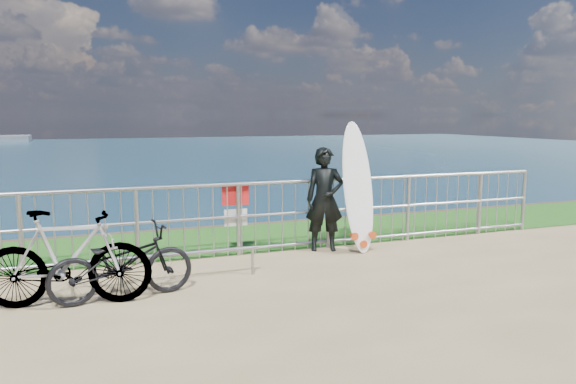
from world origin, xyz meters
name	(u,v)px	position (x,y,z in m)	size (l,w,h in m)	color
grass_strip	(249,238)	(0.00, 2.70, 0.01)	(120.00, 120.00, 0.00)	#1B5316
railing	(270,216)	(0.01, 1.60, 0.58)	(10.06, 0.10, 1.13)	#95989D
surfer	(325,199)	(0.87, 1.45, 0.82)	(0.60, 0.39, 1.64)	black
surfboard	(358,192)	(1.33, 1.20, 0.95)	(0.59, 0.54, 2.05)	white
bicycle_near	(122,263)	(-2.32, 0.08, 0.44)	(0.58, 1.66, 0.87)	black
bicycle_far	(67,258)	(-2.91, 0.06, 0.55)	(0.52, 1.83, 1.10)	black
bike_rack	(189,256)	(-1.46, 0.53, 0.33)	(1.90, 0.05, 0.39)	#95989D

